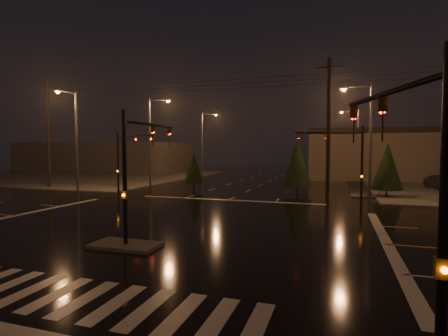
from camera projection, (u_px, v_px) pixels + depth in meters
The scene contains 21 objects.
ground at pixel (168, 227), 19.14m from camera, with size 140.00×140.00×0.00m, color black.
sidewalk_nw at pixel (88, 176), 56.92m from camera, with size 36.00×36.00×0.12m, color #413E3A.
median_island at pixel (126, 245), 15.34m from camera, with size 3.00×1.60×0.15m, color #413E3A.
crosswalk at pixel (31, 290), 10.59m from camera, with size 15.00×2.60×0.01m, color beige.
stop_bar_far at pixel (228, 200), 29.58m from camera, with size 16.00×0.50×0.01m, color beige.
commercial_block at pixel (108, 157), 69.72m from camera, with size 30.00×18.00×5.60m, color #423D3A.
signal_mast_median at pixel (136, 161), 16.03m from camera, with size 0.25×4.59×6.00m.
signal_mast_ne at pixel (348, 156), 25.61m from camera, with size 4.84×1.86×6.00m.
signal_mast_nw at pixel (125, 155), 31.51m from camera, with size 4.84×1.86×6.00m.
signal_mast_se at pixel (417, 179), 6.51m from camera, with size 1.55×3.87×6.00m.
streetlight_1 at pixel (152, 136), 39.39m from camera, with size 2.77×0.32×10.00m.
streetlight_2 at pixel (204, 140), 54.58m from camera, with size 2.77×0.32×10.00m.
streetlight_3 at pixel (367, 132), 30.55m from camera, with size 2.77×0.32×10.00m.
streetlight_4 at pixel (356, 139), 49.53m from camera, with size 2.77×0.32×10.00m.
streetlight_5 at pixel (74, 134), 34.42m from camera, with size 0.32×2.77×10.00m.
utility_pole_0 at pixel (48, 133), 38.93m from camera, with size 2.20×0.32×12.00m.
utility_pole_1 at pixel (328, 128), 29.62m from camera, with size 2.20×0.32×12.00m.
conifer_0 at pixel (387, 166), 31.08m from camera, with size 2.68×2.68×4.89m.
conifer_3 at pixel (194, 168), 37.04m from camera, with size 2.13×2.13×4.03m.
conifer_4 at pixel (297, 163), 33.83m from camera, with size 2.93×2.93×5.28m.
car_parked at pixel (441, 182), 37.14m from camera, with size 1.94×4.83×1.64m, color black.
Camera 1 is at (8.82, -17.04, 4.26)m, focal length 28.00 mm.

